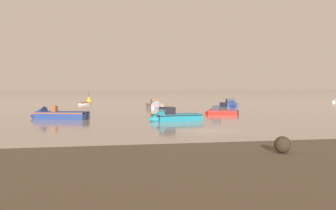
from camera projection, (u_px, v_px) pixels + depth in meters
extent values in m
plane|color=gray|center=(209.00, 131.00, 35.49)|extent=(800.00, 800.00, 0.00)
cube|color=#4C3D2D|center=(270.00, 169.00, 18.70)|extent=(279.56, 16.76, 0.14)
sphere|color=#2D2116|center=(283.00, 145.00, 22.60)|extent=(0.83, 0.83, 0.83)
cube|color=navy|center=(62.00, 117.00, 48.41)|extent=(5.78, 4.15, 1.05)
cone|color=navy|center=(37.00, 116.00, 48.90)|extent=(2.36, 2.59, 2.10)
cube|color=brown|center=(61.00, 113.00, 48.41)|extent=(5.90, 4.24, 0.12)
cube|color=brown|center=(54.00, 109.00, 48.52)|extent=(0.71, 0.83, 0.58)
cube|color=black|center=(86.00, 115.00, 47.95)|extent=(0.47, 0.51, 0.75)
cube|color=gray|center=(154.00, 106.00, 73.65)|extent=(2.00, 4.75, 0.93)
cone|color=gray|center=(158.00, 107.00, 71.24)|extent=(1.88, 1.49, 1.87)
cube|color=brown|center=(155.00, 104.00, 73.59)|extent=(2.04, 4.85, 0.10)
cube|color=brown|center=(156.00, 101.00, 72.52)|extent=(1.48, 1.15, 0.72)
cube|color=#384751|center=(157.00, 101.00, 71.96)|extent=(1.42, 0.27, 0.58)
cube|color=black|center=(152.00, 105.00, 75.90)|extent=(0.37, 0.29, 0.66)
cube|color=red|center=(223.00, 113.00, 56.07)|extent=(3.80, 3.03, 0.70)
cone|color=red|center=(208.00, 113.00, 56.60)|extent=(1.65, 1.76, 1.40)
cube|color=#33383F|center=(223.00, 111.00, 56.07)|extent=(3.88, 3.10, 0.08)
cube|color=#33383F|center=(216.00, 108.00, 56.29)|extent=(1.29, 1.38, 0.54)
cube|color=#384751|center=(213.00, 108.00, 56.41)|extent=(0.69, 1.01, 0.43)
cube|color=black|center=(238.00, 113.00, 55.58)|extent=(0.33, 0.35, 0.49)
cube|color=navy|center=(229.00, 105.00, 78.81)|extent=(2.10, 4.57, 0.88)
cone|color=navy|center=(233.00, 106.00, 76.52)|extent=(1.84, 1.49, 1.76)
cube|color=#33383F|center=(229.00, 103.00, 78.75)|extent=(2.14, 4.67, 0.10)
cube|color=#33383F|center=(231.00, 101.00, 77.73)|extent=(1.45, 1.15, 0.68)
cube|color=#384751|center=(232.00, 101.00, 77.20)|extent=(1.35, 0.32, 0.54)
cube|color=black|center=(225.00, 104.00, 80.96)|extent=(0.37, 0.29, 0.63)
ellipsoid|color=white|center=(84.00, 104.00, 86.56)|extent=(3.46, 4.25, 0.66)
cube|color=brown|center=(84.00, 102.00, 86.55)|extent=(3.26, 3.96, 0.09)
cube|color=brown|center=(84.00, 103.00, 86.55)|extent=(1.21, 0.92, 0.07)
cone|color=white|center=(334.00, 102.00, 99.30)|extent=(1.25, 1.51, 1.41)
cube|color=#197084|center=(177.00, 118.00, 45.88)|extent=(4.96, 2.87, 0.92)
cone|color=#197084|center=(155.00, 119.00, 44.84)|extent=(1.81, 2.10, 1.84)
cube|color=black|center=(177.00, 115.00, 45.85)|extent=(5.07, 2.93, 0.10)
cube|color=black|center=(167.00, 111.00, 45.37)|extent=(1.40, 1.65, 0.71)
cube|color=#384751|center=(162.00, 110.00, 45.13)|extent=(0.54, 1.41, 0.57)
cube|color=black|center=(197.00, 116.00, 46.85)|extent=(0.36, 0.42, 0.65)
cylinder|color=gold|center=(89.00, 101.00, 100.49)|extent=(0.90, 0.90, 0.70)
cone|color=gold|center=(89.00, 98.00, 100.46)|extent=(0.72, 0.72, 0.70)
cylinder|color=black|center=(89.00, 95.00, 100.43)|extent=(0.10, 0.10, 0.90)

